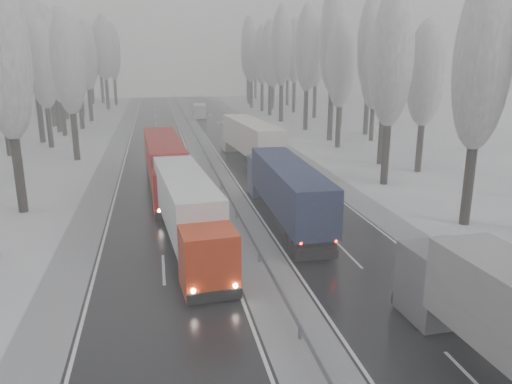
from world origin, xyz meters
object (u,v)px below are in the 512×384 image
object	(u,v)px
truck_red_white	(187,206)
box_truck_distant	(200,111)
truck_cream_box	(249,138)
truck_blue_box	(285,187)
truck_red_red	(165,162)

from	to	relation	value
truck_red_white	box_truck_distant	bearing A→B (deg)	79.43
truck_cream_box	box_truck_distant	size ratio (longest dim) A/B	2.52
truck_blue_box	truck_red_white	xyz separation A→B (m)	(-6.85, -3.09, -0.01)
truck_blue_box	truck_red_red	size ratio (longest dim) A/B	0.96
truck_blue_box	truck_red_white	size ratio (longest dim) A/B	1.00
box_truck_distant	truck_red_red	xyz separation A→B (m)	(-7.52, -51.87, 1.25)
truck_blue_box	truck_red_red	world-z (taller)	truck_red_red
truck_cream_box	truck_red_white	distance (m)	24.83
truck_blue_box	box_truck_distant	size ratio (longest dim) A/B	2.36
truck_red_red	truck_red_white	bearing A→B (deg)	-88.18
box_truck_distant	truck_red_white	bearing A→B (deg)	-92.39
box_truck_distant	truck_blue_box	bearing A→B (deg)	-86.29
truck_blue_box	truck_red_red	xyz separation A→B (m)	(-7.84, 9.40, 0.10)
truck_red_white	truck_blue_box	bearing A→B (deg)	19.48
truck_cream_box	box_truck_distant	distance (m)	40.95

